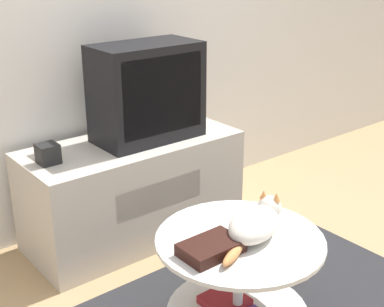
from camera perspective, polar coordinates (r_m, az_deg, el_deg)
wall_back at (r=3.18m, az=-11.91°, el=14.63°), size 8.00×0.05×2.60m
tv_stand at (r=3.19m, az=-6.24°, el=-3.80°), size 1.27×0.55×0.60m
tv at (r=3.04m, az=-4.84°, el=6.54°), size 0.61×0.33×0.55m
speaker at (r=2.84m, az=-15.12°, el=-0.03°), size 0.10×0.10×0.10m
coffee_table at (r=2.36m, az=4.96°, el=-12.87°), size 0.71×0.71×0.49m
dvd_box at (r=2.14m, az=2.04°, el=-10.02°), size 0.24×0.16×0.05m
cat at (r=2.27m, az=6.83°, el=-7.30°), size 0.50×0.29×0.13m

